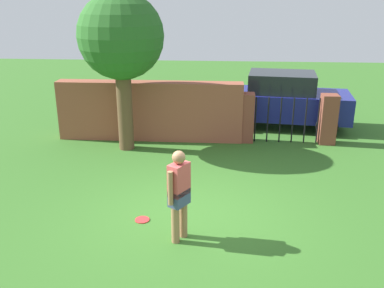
{
  "coord_description": "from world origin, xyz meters",
  "views": [
    {
      "loc": [
        0.55,
        -7.1,
        3.98
      ],
      "look_at": [
        -0.06,
        1.27,
        1.0
      ],
      "focal_mm": 39.41,
      "sensor_mm": 36.0,
      "label": 1
    }
  ],
  "objects_px": {
    "frisbee_red": "(142,220)",
    "car": "(281,100)",
    "tree": "(121,39)",
    "person": "(179,192)"
  },
  "relations": [
    {
      "from": "frisbee_red",
      "to": "person",
      "type": "bearing_deg",
      "value": -37.29
    },
    {
      "from": "tree",
      "to": "frisbee_red",
      "type": "distance_m",
      "value": 4.97
    },
    {
      "from": "frisbee_red",
      "to": "car",
      "type": "bearing_deg",
      "value": 62.37
    },
    {
      "from": "car",
      "to": "frisbee_red",
      "type": "relative_size",
      "value": 16.2
    },
    {
      "from": "tree",
      "to": "car",
      "type": "height_order",
      "value": "tree"
    },
    {
      "from": "tree",
      "to": "person",
      "type": "distance_m",
      "value": 5.23
    },
    {
      "from": "tree",
      "to": "car",
      "type": "bearing_deg",
      "value": 28.61
    },
    {
      "from": "tree",
      "to": "frisbee_red",
      "type": "relative_size",
      "value": 15.18
    },
    {
      "from": "person",
      "to": "car",
      "type": "xyz_separation_m",
      "value": [
        2.51,
        6.83,
        -0.04
      ]
    },
    {
      "from": "person",
      "to": "car",
      "type": "height_order",
      "value": "car"
    }
  ]
}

